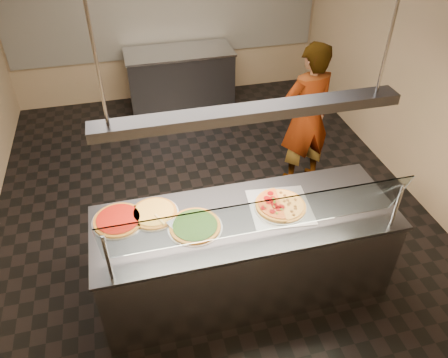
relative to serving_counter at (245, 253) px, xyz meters
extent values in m
cube|color=black|center=(-0.06, 1.31, -0.48)|extent=(5.00, 6.00, 0.02)
cube|color=tan|center=(-0.06, 4.32, 1.03)|extent=(5.00, 0.02, 3.00)
cube|color=tan|center=(2.45, 1.31, 1.03)|extent=(0.02, 6.00, 3.00)
cube|color=silver|center=(-0.06, 4.29, 0.83)|extent=(4.90, 0.02, 1.20)
cube|color=#B7B7BC|center=(0.00, 0.00, -0.02)|extent=(2.61, 0.90, 0.90)
cube|color=#434349|center=(0.00, 0.00, 0.45)|extent=(2.65, 0.94, 0.03)
cylinder|color=#B7B7BC|center=(-1.16, -0.40, 0.68)|extent=(0.03, 0.03, 0.44)
cylinder|color=#B7B7BC|center=(1.16, -0.40, 0.68)|extent=(0.03, 0.03, 0.44)
cube|color=white|center=(0.00, -0.34, 0.76)|extent=(2.41, 0.18, 0.47)
cube|color=silver|center=(0.33, 0.04, 0.47)|extent=(0.59, 0.59, 0.01)
cylinder|color=silver|center=(0.33, 0.04, 0.47)|extent=(0.47, 0.47, 0.01)
cylinder|color=#4E0203|center=(0.28, 0.18, 0.52)|extent=(0.06, 0.06, 0.01)
cylinder|color=#4E0203|center=(0.28, 0.11, 0.52)|extent=(0.06, 0.06, 0.01)
cylinder|color=#4E0203|center=(0.23, 0.13, 0.52)|extent=(0.06, 0.06, 0.01)
cylinder|color=#4E0203|center=(0.23, 0.08, 0.52)|extent=(0.06, 0.06, 0.01)
cylinder|color=#4E0203|center=(0.26, 0.05, 0.52)|extent=(0.06, 0.06, 0.01)
cylinder|color=#4E0203|center=(0.16, 0.02, 0.52)|extent=(0.06, 0.06, 0.01)
cylinder|color=#4E0203|center=(0.26, 0.01, 0.52)|extent=(0.06, 0.06, 0.01)
cylinder|color=#4E0203|center=(0.22, -0.04, 0.52)|extent=(0.06, 0.06, 0.01)
cylinder|color=#4E0203|center=(0.28, -0.02, 0.52)|extent=(0.06, 0.06, 0.01)
cylinder|color=#4E0203|center=(0.32, 0.00, 0.52)|extent=(0.06, 0.06, 0.01)
cube|color=#19590F|center=(0.28, 0.11, 0.52)|extent=(0.02, 0.02, 0.01)
cube|color=#19590F|center=(0.28, 0.08, 0.52)|extent=(0.02, 0.02, 0.01)
cube|color=#19590F|center=(0.27, 0.06, 0.52)|extent=(0.02, 0.02, 0.01)
cube|color=#19590F|center=(0.17, 0.03, 0.52)|extent=(0.02, 0.02, 0.01)
cube|color=#19590F|center=(0.25, 0.01, 0.52)|extent=(0.01, 0.02, 0.01)
cube|color=#19590F|center=(0.25, -0.07, 0.52)|extent=(0.02, 0.02, 0.01)
cube|color=#19590F|center=(0.30, -0.04, 0.52)|extent=(0.02, 0.02, 0.01)
sphere|color=#513014|center=(0.39, -0.11, 0.50)|extent=(0.03, 0.03, 0.03)
sphere|color=#513014|center=(0.39, -0.06, 0.50)|extent=(0.03, 0.03, 0.03)
sphere|color=#513014|center=(0.43, -0.04, 0.50)|extent=(0.03, 0.03, 0.03)
sphere|color=#513014|center=(0.44, -0.01, 0.50)|extent=(0.03, 0.03, 0.03)
sphere|color=#513014|center=(0.39, 0.03, 0.50)|extent=(0.03, 0.03, 0.03)
sphere|color=#513014|center=(0.41, 0.04, 0.50)|extent=(0.03, 0.03, 0.03)
sphere|color=#513014|center=(0.48, 0.07, 0.50)|extent=(0.03, 0.03, 0.03)
sphere|color=#513014|center=(0.40, 0.08, 0.50)|extent=(0.03, 0.03, 0.03)
sphere|color=#513014|center=(0.37, 0.08, 0.50)|extent=(0.03, 0.03, 0.03)
sphere|color=#513014|center=(0.40, 0.14, 0.50)|extent=(0.03, 0.03, 0.03)
sphere|color=#513014|center=(0.38, 0.19, 0.50)|extent=(0.03, 0.03, 0.03)
cylinder|color=silver|center=(-0.45, -0.02, 0.47)|extent=(0.46, 0.46, 0.01)
cylinder|color=brown|center=(-0.45, -0.02, 0.48)|extent=(0.43, 0.43, 0.02)
cylinder|color=black|center=(-0.45, -0.02, 0.49)|extent=(0.38, 0.38, 0.01)
cylinder|color=silver|center=(-0.77, 0.23, 0.47)|extent=(0.43, 0.43, 0.01)
cylinder|color=brown|center=(-0.77, 0.23, 0.48)|extent=(0.40, 0.40, 0.02)
cylinder|color=gold|center=(-0.77, 0.23, 0.49)|extent=(0.35, 0.35, 0.01)
cylinder|color=silver|center=(-1.07, 0.22, 0.47)|extent=(0.45, 0.45, 0.01)
cylinder|color=brown|center=(-1.07, 0.22, 0.48)|extent=(0.42, 0.42, 0.02)
cylinder|color=#710101|center=(-1.07, 0.22, 0.49)|extent=(0.37, 0.37, 0.01)
cube|color=#B7B7BC|center=(-0.60, 0.05, 0.49)|extent=(0.16, 0.15, 0.00)
cylinder|color=tan|center=(-0.73, 0.12, 0.49)|extent=(0.08, 0.14, 0.02)
cube|color=#434349|center=(0.05, 3.86, -0.02)|extent=(1.64, 0.70, 0.90)
cube|color=#B7B7BC|center=(0.05, 3.86, 0.45)|extent=(1.68, 0.74, 0.03)
imported|color=black|center=(1.19, 1.51, 0.45)|extent=(0.73, 0.54, 1.82)
cube|color=#434349|center=(0.00, 0.00, 1.48)|extent=(2.30, 0.18, 0.08)
cylinder|color=#B7B7BC|center=(-1.00, 0.00, 2.03)|extent=(0.02, 0.02, 1.01)
cylinder|color=#B7B7BC|center=(1.00, 0.00, 2.03)|extent=(0.02, 0.02, 1.01)
camera|label=1|loc=(-0.86, -2.65, 3.04)|focal=35.00mm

